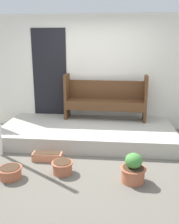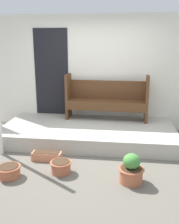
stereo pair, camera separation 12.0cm
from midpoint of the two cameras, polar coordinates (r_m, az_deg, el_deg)
ground_plane at (r=4.55m, az=-0.42°, el=-10.01°), size 24.00×24.00×0.00m
porch_slab at (r=5.27m, az=0.33°, el=-4.68°), size 3.57×1.69×0.29m
house_wall at (r=5.87m, az=0.99°, el=8.93°), size 4.77×0.08×2.60m
bench at (r=5.61m, az=4.56°, el=3.40°), size 1.83×0.48×1.01m
flower_pot_left at (r=4.01m, az=-17.08°, el=-12.74°), size 0.36×0.36×0.18m
flower_pot_middle at (r=3.97m, az=-5.67°, el=-12.27°), size 0.34×0.34×0.19m
flower_pot_right at (r=3.73m, az=10.46°, el=-12.92°), size 0.38×0.38×0.44m
planter_box_rect at (r=4.42m, az=-8.98°, el=-9.93°), size 0.50×0.17×0.15m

